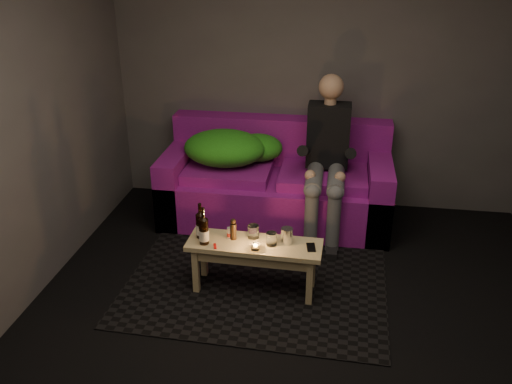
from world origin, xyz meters
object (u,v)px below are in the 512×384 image
at_px(beer_bottle_b, 204,230).
at_px(sofa, 277,185).
at_px(beer_bottle_a, 201,225).
at_px(steel_cup, 287,236).
at_px(coffee_table, 254,251).
at_px(person, 327,155).

bearing_deg(beer_bottle_b, sofa, 74.01).
relative_size(sofa, beer_bottle_a, 7.49).
distance_m(sofa, beer_bottle_a, 1.34).
relative_size(beer_bottle_b, steel_cup, 2.43).
height_order(sofa, steel_cup, sofa).
bearing_deg(beer_bottle_b, beer_bottle_a, 118.14).
distance_m(sofa, beer_bottle_b, 1.41).
height_order(beer_bottle_a, beer_bottle_b, beer_bottle_b).
relative_size(coffee_table, steel_cup, 8.37).
bearing_deg(steel_cup, beer_bottle_b, -170.42).
relative_size(beer_bottle_a, steel_cup, 2.33).
distance_m(coffee_table, beer_bottle_a, 0.46).
height_order(sofa, coffee_table, sofa).
bearing_deg(steel_cup, person, 77.11).
relative_size(person, coffee_table, 1.39).
height_order(beer_bottle_b, steel_cup, beer_bottle_b).
bearing_deg(coffee_table, sofa, 89.45).
height_order(coffee_table, beer_bottle_b, beer_bottle_b).
xyz_separation_m(sofa, beer_bottle_b, (-0.39, -1.35, 0.19)).
xyz_separation_m(person, beer_bottle_b, (-0.86, -1.17, -0.21)).
relative_size(beer_bottle_a, beer_bottle_b, 0.96).
distance_m(sofa, steel_cup, 1.27).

